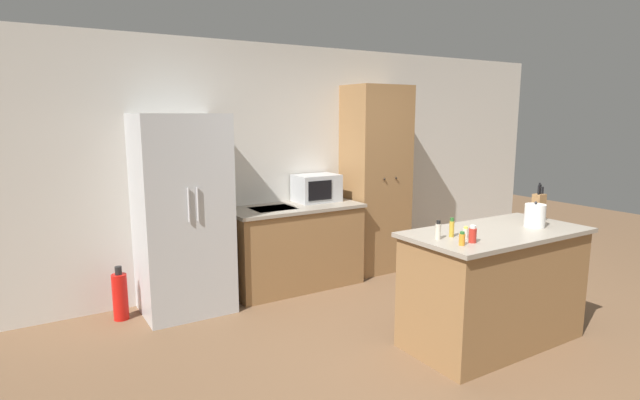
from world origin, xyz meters
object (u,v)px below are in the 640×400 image
object	(u,v)px
fire_extinguisher	(120,296)
spice_bottle_tall_dark	(462,239)
spice_bottle_amber_oil	(439,231)
spice_bottle_pale_salt	(466,233)
pantry_cabinet	(376,180)
spice_bottle_green_herb	(473,235)
knife_block	(539,206)
refrigerator	(182,215)
microwave	(317,188)
kettle	(535,215)
spice_bottle_short_red	(452,228)

from	to	relation	value
fire_extinguisher	spice_bottle_tall_dark	bearing A→B (deg)	-49.39
spice_bottle_amber_oil	spice_bottle_pale_salt	bearing A→B (deg)	-23.87
pantry_cabinet	spice_bottle_green_herb	distance (m)	2.40
pantry_cabinet	knife_block	xyz separation A→B (m)	(0.22, -2.02, -0.02)
refrigerator	spice_bottle_amber_oil	xyz separation A→B (m)	(1.34, -1.97, 0.08)
spice_bottle_tall_dark	microwave	bearing A→B (deg)	84.98
refrigerator	kettle	size ratio (longest dim) A/B	8.81
kettle	microwave	bearing A→B (deg)	108.83
spice_bottle_tall_dark	spice_bottle_amber_oil	world-z (taller)	spice_bottle_amber_oil
knife_block	spice_bottle_tall_dark	xyz separation A→B (m)	(-1.20, -0.24, -0.08)
spice_bottle_green_herb	kettle	bearing A→B (deg)	6.09
pantry_cabinet	spice_bottle_green_herb	xyz separation A→B (m)	(-0.86, -2.24, -0.09)
microwave	spice_bottle_pale_salt	size ratio (longest dim) A/B	5.30
spice_bottle_short_red	spice_bottle_amber_oil	bearing A→B (deg)	-178.68
refrigerator	spice_bottle_tall_dark	size ratio (longest dim) A/B	18.77
refrigerator	pantry_cabinet	xyz separation A→B (m)	(2.34, 0.08, 0.16)
pantry_cabinet	kettle	distance (m)	2.15
refrigerator	spice_bottle_green_herb	size ratio (longest dim) A/B	14.62
knife_block	spice_bottle_pale_salt	world-z (taller)	knife_block
spice_bottle_green_herb	pantry_cabinet	bearing A→B (deg)	69.07
spice_bottle_amber_oil	kettle	bearing A→B (deg)	-6.21
spice_bottle_tall_dark	fire_extinguisher	world-z (taller)	spice_bottle_tall_dark
knife_block	fire_extinguisher	xyz separation A→B (m)	(-3.13, 2.02, -0.85)
microwave	spice_bottle_pale_salt	world-z (taller)	microwave
pantry_cabinet	spice_bottle_tall_dark	size ratio (longest dim) A/B	21.99
pantry_cabinet	microwave	bearing A→B (deg)	174.85
spice_bottle_short_red	spice_bottle_pale_salt	bearing A→B (deg)	-59.60
microwave	spice_bottle_pale_salt	xyz separation A→B (m)	(-0.03, -2.20, -0.06)
pantry_cabinet	spice_bottle_short_red	distance (m)	2.22
refrigerator	pantry_cabinet	bearing A→B (deg)	1.88
spice_bottle_short_red	spice_bottle_green_herb	size ratio (longest dim) A/B	1.15
spice_bottle_short_red	spice_bottle_amber_oil	distance (m)	0.14
spice_bottle_pale_salt	kettle	bearing A→B (deg)	-1.54
refrigerator	fire_extinguisher	xyz separation A→B (m)	(-0.58, 0.08, -0.71)
spice_bottle_tall_dark	spice_bottle_pale_salt	distance (m)	0.21
refrigerator	knife_block	world-z (taller)	refrigerator
microwave	spice_bottle_amber_oil	size ratio (longest dim) A/B	3.41
refrigerator	spice_bottle_short_red	distance (m)	2.46
refrigerator	spice_bottle_green_herb	bearing A→B (deg)	-55.67
knife_block	spice_bottle_pale_salt	distance (m)	1.03
microwave	kettle	size ratio (longest dim) A/B	2.29
spice_bottle_green_herb	fire_extinguisher	xyz separation A→B (m)	(-2.06, 2.25, -0.78)
spice_bottle_amber_oil	spice_bottle_green_herb	distance (m)	0.24
pantry_cabinet	spice_bottle_amber_oil	world-z (taller)	pantry_cabinet
spice_bottle_tall_dark	spice_bottle_pale_salt	bearing A→B (deg)	35.72
kettle	spice_bottle_pale_salt	bearing A→B (deg)	178.46
refrigerator	spice_bottle_pale_salt	bearing A→B (deg)	-53.34
spice_bottle_tall_dark	spice_bottle_amber_oil	xyz separation A→B (m)	(-0.02, 0.21, 0.02)
pantry_cabinet	spice_bottle_short_red	xyz separation A→B (m)	(-0.86, -2.04, -0.08)
spice_bottle_short_red	spice_bottle_pale_salt	world-z (taller)	spice_bottle_short_red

